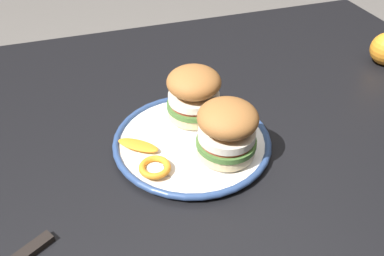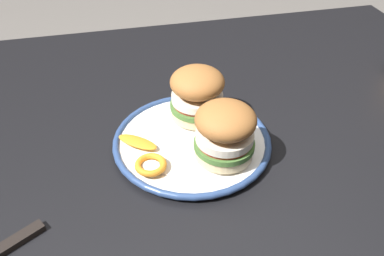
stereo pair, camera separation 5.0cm
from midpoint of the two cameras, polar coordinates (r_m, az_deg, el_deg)
dining_table at (r=0.85m, az=4.00°, el=-4.72°), size 1.32×0.95×0.77m
dinner_plate at (r=0.73m, az=1.98°, el=-1.94°), size 0.29×0.29×0.02m
sandwich_half_left at (r=0.75m, az=2.68°, el=4.95°), size 0.11×0.11×0.10m
sandwich_half_right at (r=0.66m, az=6.89°, el=-0.52°), size 0.13×0.13×0.10m
orange_peel_curled at (r=0.66m, az=-3.72°, el=-5.33°), size 0.07×0.07×0.01m
orange_peel_strip_long at (r=0.71m, az=-5.76°, el=-2.05°), size 0.08×0.07×0.01m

